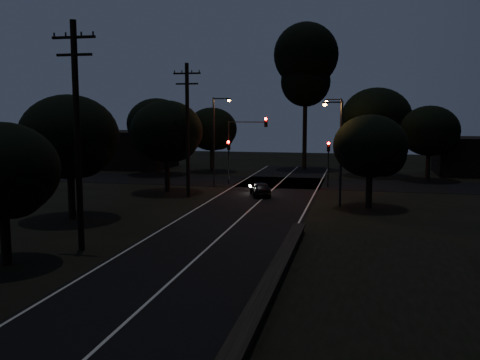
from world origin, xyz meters
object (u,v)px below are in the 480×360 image
at_px(utility_pole_far, 188,128).
at_px(tall_pine, 306,64).
at_px(signal_right, 328,156).
at_px(signal_mast, 246,138).
at_px(streetlight_a, 216,135).
at_px(utility_pole_mid, 77,133).
at_px(signal_left, 229,154).
at_px(streetlight_c, 339,146).
at_px(streetlight_b, 338,134).
at_px(car, 260,189).

bearing_deg(utility_pole_far, tall_pine, 73.07).
distance_m(tall_pine, signal_right, 18.09).
xyz_separation_m(signal_mast, streetlight_a, (-2.39, -1.99, 0.30)).
bearing_deg(signal_mast, utility_pole_mid, -97.04).
height_order(utility_pole_far, signal_left, utility_pole_far).
xyz_separation_m(utility_pole_mid, streetlight_c, (11.83, 15.00, -1.39)).
bearing_deg(signal_left, signal_mast, 0.13).
height_order(tall_pine, streetlight_c, tall_pine).
distance_m(signal_right, streetlight_c, 10.18).
height_order(streetlight_a, streetlight_c, streetlight_a).
xyz_separation_m(signal_mast, streetlight_b, (8.22, 4.01, 0.30)).
bearing_deg(streetlight_c, utility_pole_far, 170.40).
height_order(utility_pole_mid, signal_left, utility_pole_mid).
relative_size(streetlight_c, car, 2.17).
bearing_deg(streetlight_c, tall_pine, 100.93).
distance_m(streetlight_b, car, 12.66).
distance_m(signal_mast, streetlight_c, 13.28).
distance_m(tall_pine, signal_left, 18.60).
relative_size(utility_pole_far, signal_left, 2.56).
bearing_deg(signal_mast, signal_left, -179.87).
distance_m(tall_pine, streetlight_b, 14.07).
distance_m(utility_pole_mid, streetlight_a, 23.04).
height_order(signal_left, streetlight_c, streetlight_c).
distance_m(streetlight_c, car, 8.06).
distance_m(utility_pole_far, tall_pine, 24.98).
bearing_deg(streetlight_a, signal_left, 70.41).
height_order(streetlight_b, streetlight_c, streetlight_b).
bearing_deg(utility_pole_far, car, 14.56).
height_order(utility_pole_mid, tall_pine, tall_pine).
bearing_deg(signal_left, utility_pole_mid, -93.21).
relative_size(utility_pole_far, signal_right, 2.56).
height_order(streetlight_c, car, streetlight_c).
relative_size(tall_pine, car, 4.93).
bearing_deg(signal_mast, utility_pole_far, -111.11).
bearing_deg(signal_right, car, -127.43).
distance_m(utility_pole_far, streetlight_a, 6.10).
xyz_separation_m(streetlight_b, car, (-5.71, -10.55, -4.05)).
distance_m(utility_pole_far, signal_left, 8.53).
height_order(utility_pole_far, streetlight_c, utility_pole_far).
distance_m(utility_pole_far, streetlight_c, 12.05).
bearing_deg(tall_pine, car, -93.72).
distance_m(utility_pole_mid, streetlight_b, 31.15).
relative_size(signal_left, signal_mast, 0.66).
distance_m(signal_left, car, 8.09).
xyz_separation_m(streetlight_c, car, (-6.23, 3.45, -3.76)).
bearing_deg(streetlight_a, streetlight_b, 29.48).
xyz_separation_m(utility_pole_mid, streetlight_a, (0.69, 23.00, -1.10)).
distance_m(signal_mast, streetlight_b, 9.15).
bearing_deg(tall_pine, signal_right, -76.51).
bearing_deg(streetlight_b, utility_pole_far, -133.30).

